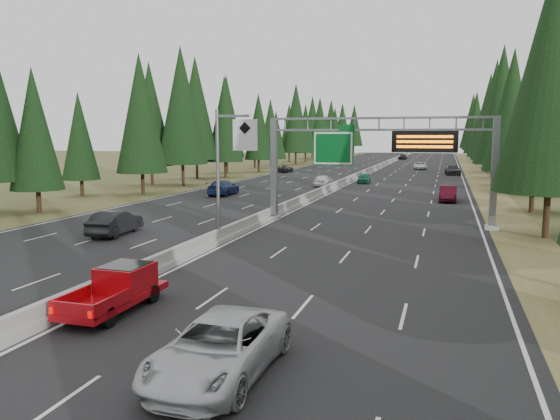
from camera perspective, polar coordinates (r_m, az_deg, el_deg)
The scene contains 19 objects.
road at distance 86.22m, azimuth 8.24°, elevation 3.37°, with size 32.00×260.00×0.08m, color black.
shoulder_right at distance 85.37m, azimuth 20.14°, elevation 2.92°, with size 3.60×260.00×0.06m, color olive.
shoulder_left at distance 90.64m, azimuth -2.98°, elevation 3.64°, with size 3.60×260.00×0.06m, color #505427.
median_barrier at distance 86.20m, azimuth 8.24°, elevation 3.61°, with size 0.70×260.00×0.85m.
sign_gantry at distance 40.10m, azimuth 11.13°, elevation 5.81°, with size 16.75×0.98×7.80m.
hov_sign_pole at distance 32.48m, azimuth -5.60°, elevation 4.53°, with size 2.80×0.50×8.00m.
tree_row_right at distance 74.86m, azimuth 23.97°, elevation 9.49°, with size 12.50×241.24×18.91m.
tree_row_left at distance 87.35m, azimuth -6.90°, elevation 9.72°, with size 12.12×244.79×18.72m.
silver_minivan at distance 15.27m, azimuth -6.38°, elevation -14.08°, with size 2.62×5.68×1.58m, color silver.
red_pickup at distance 21.47m, azimuth -16.36°, elevation -7.59°, with size 1.76×4.94×1.61m.
car_ahead_green at distance 75.70m, azimuth 8.78°, elevation 3.31°, with size 1.64×4.07×1.39m, color #135438.
car_ahead_dkred at distance 56.60m, azimuth 17.15°, elevation 1.66°, with size 1.64×4.70×1.55m, color #4D0B19.
car_ahead_dkgrey at distance 95.25m, azimuth 17.59°, elevation 4.01°, with size 2.30×5.66×1.64m, color black.
car_ahead_white at distance 109.13m, azimuth 14.44°, elevation 4.50°, with size 2.35×5.11×1.42m, color white.
car_ahead_far at distance 153.92m, azimuth 12.71°, elevation 5.46°, with size 1.84×4.56×1.55m, color black.
car_onc_near at distance 37.39m, azimuth -16.84°, elevation -1.27°, with size 1.70×4.86×1.60m, color black.
car_onc_blue at distance 60.24m, azimuth -5.96°, elevation 2.34°, with size 2.26×5.55×1.61m, color navy.
car_onc_white at distance 70.37m, azimuth 4.56°, elevation 3.10°, with size 1.79×4.45×1.52m, color silver.
car_onc_far at distance 97.39m, azimuth 0.51°, elevation 4.34°, with size 2.11×4.57×1.27m, color black.
Camera 1 is at (13.02, -4.99, 6.54)m, focal length 35.00 mm.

